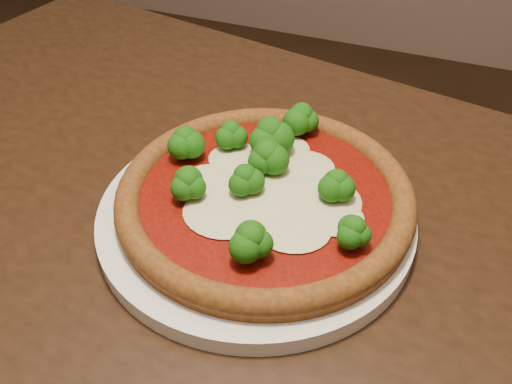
% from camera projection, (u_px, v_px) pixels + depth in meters
% --- Properties ---
extents(dining_table, '(1.37, 1.06, 0.75)m').
position_uv_depth(dining_table, '(228.00, 336.00, 0.58)').
color(dining_table, black).
rests_on(dining_table, floor).
extents(plate, '(0.31, 0.31, 0.02)m').
position_uv_depth(plate, '(256.00, 216.00, 0.57)').
color(plate, silver).
rests_on(plate, dining_table).
extents(pizza, '(0.29, 0.29, 0.06)m').
position_uv_depth(pizza, '(265.00, 190.00, 0.56)').
color(pizza, brown).
rests_on(pizza, plate).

